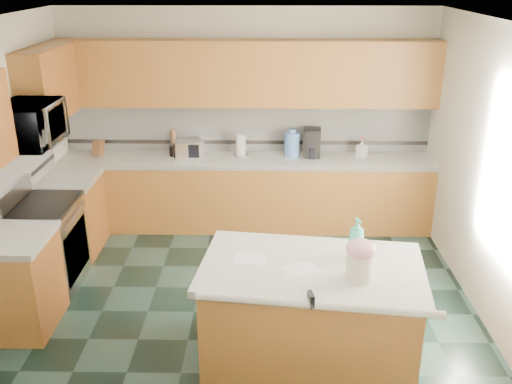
{
  "coord_description": "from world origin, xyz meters",
  "views": [
    {
      "loc": [
        0.24,
        -4.71,
        3.12
      ],
      "look_at": [
        0.15,
        0.35,
        1.12
      ],
      "focal_mm": 40.0,
      "sensor_mm": 36.0,
      "label": 1
    }
  ],
  "objects_px": {
    "island_base": "(310,318)",
    "treat_jar": "(360,266)",
    "island_top": "(312,269)",
    "knife_block": "(98,148)",
    "coffee_maker": "(312,143)",
    "soap_bottle_island": "(356,238)",
    "toaster_oven": "(188,149)"
  },
  "relations": [
    {
      "from": "island_base",
      "to": "treat_jar",
      "type": "bearing_deg",
      "value": -22.6
    },
    {
      "from": "island_top",
      "to": "knife_block",
      "type": "distance_m",
      "value": 3.71
    },
    {
      "from": "island_base",
      "to": "coffee_maker",
      "type": "relative_size",
      "value": 4.67
    },
    {
      "from": "soap_bottle_island",
      "to": "toaster_oven",
      "type": "xyz_separation_m",
      "value": [
        -1.71,
        2.62,
        -0.07
      ]
    },
    {
      "from": "soap_bottle_island",
      "to": "coffee_maker",
      "type": "distance_m",
      "value": 2.66
    },
    {
      "from": "island_top",
      "to": "island_base",
      "type": "bearing_deg",
      "value": 0.0
    },
    {
      "from": "knife_block",
      "to": "coffee_maker",
      "type": "bearing_deg",
      "value": 23.19
    },
    {
      "from": "coffee_maker",
      "to": "knife_block",
      "type": "bearing_deg",
      "value": -175.47
    },
    {
      "from": "island_top",
      "to": "knife_block",
      "type": "bearing_deg",
      "value": 138.82
    },
    {
      "from": "toaster_oven",
      "to": "coffee_maker",
      "type": "bearing_deg",
      "value": -20.01
    },
    {
      "from": "toaster_oven",
      "to": "coffee_maker",
      "type": "distance_m",
      "value": 1.55
    },
    {
      "from": "island_top",
      "to": "treat_jar",
      "type": "xyz_separation_m",
      "value": [
        0.34,
        -0.19,
        0.14
      ]
    },
    {
      "from": "knife_block",
      "to": "island_top",
      "type": "bearing_deg",
      "value": -25.84
    },
    {
      "from": "knife_block",
      "to": "soap_bottle_island",
      "type": "bearing_deg",
      "value": -20.34
    },
    {
      "from": "treat_jar",
      "to": "knife_block",
      "type": "bearing_deg",
      "value": 129.37
    },
    {
      "from": "soap_bottle_island",
      "to": "knife_block",
      "type": "xyz_separation_m",
      "value": [
        -2.82,
        2.62,
        -0.07
      ]
    },
    {
      "from": "island_base",
      "to": "toaster_oven",
      "type": "relative_size",
      "value": 4.71
    },
    {
      "from": "soap_bottle_island",
      "to": "coffee_maker",
      "type": "xyz_separation_m",
      "value": [
        -0.16,
        2.65,
        0.01
      ]
    },
    {
      "from": "treat_jar",
      "to": "toaster_oven",
      "type": "bearing_deg",
      "value": 115.62
    },
    {
      "from": "knife_block",
      "to": "toaster_oven",
      "type": "bearing_deg",
      "value": 22.54
    },
    {
      "from": "island_top",
      "to": "toaster_oven",
      "type": "bearing_deg",
      "value": 123.11
    },
    {
      "from": "soap_bottle_island",
      "to": "coffee_maker",
      "type": "relative_size",
      "value": 0.96
    },
    {
      "from": "island_base",
      "to": "island_top",
      "type": "height_order",
      "value": "island_top"
    },
    {
      "from": "soap_bottle_island",
      "to": "knife_block",
      "type": "height_order",
      "value": "soap_bottle_island"
    },
    {
      "from": "soap_bottle_island",
      "to": "knife_block",
      "type": "relative_size",
      "value": 1.63
    },
    {
      "from": "coffee_maker",
      "to": "island_top",
      "type": "bearing_deg",
      "value": -90.17
    },
    {
      "from": "toaster_oven",
      "to": "coffee_maker",
      "type": "height_order",
      "value": "coffee_maker"
    },
    {
      "from": "toaster_oven",
      "to": "island_base",
      "type": "bearing_deg",
      "value": -85.22
    },
    {
      "from": "island_base",
      "to": "knife_block",
      "type": "height_order",
      "value": "knife_block"
    },
    {
      "from": "soap_bottle_island",
      "to": "toaster_oven",
      "type": "height_order",
      "value": "soap_bottle_island"
    },
    {
      "from": "island_base",
      "to": "coffee_maker",
      "type": "xyz_separation_m",
      "value": [
        0.2,
        2.8,
        0.67
      ]
    },
    {
      "from": "island_base",
      "to": "treat_jar",
      "type": "height_order",
      "value": "treat_jar"
    }
  ]
}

